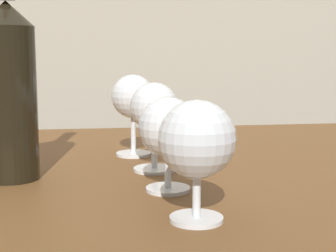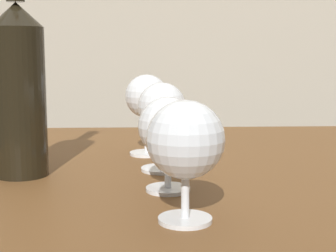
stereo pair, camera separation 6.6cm
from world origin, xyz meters
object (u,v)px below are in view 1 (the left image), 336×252
wine_glass_port (168,130)px  wine_bottle (9,88)px  wine_glass_chardonnay (154,109)px  wine_glass_white (133,98)px  wine_glass_cabernet (197,142)px

wine_glass_port → wine_bottle: (-0.21, 0.09, 0.05)m
wine_bottle → wine_glass_port: bearing=-23.9°
wine_glass_port → wine_bottle: wine_bottle is taller
wine_glass_chardonnay → wine_glass_white: 0.13m
wine_glass_cabernet → wine_glass_white: size_ratio=0.93×
wine_glass_port → wine_glass_cabernet: bearing=-83.8°
wine_bottle → wine_glass_chardonnay: bearing=6.0°
wine_bottle → wine_glass_cabernet: bearing=-44.0°
wine_glass_cabernet → wine_glass_chardonnay: 0.24m
wine_glass_port → wine_glass_white: 0.24m
wine_glass_chardonnay → wine_glass_white: (-0.02, 0.12, 0.01)m
wine_glass_cabernet → wine_glass_chardonnay: wine_glass_chardonnay is taller
wine_glass_cabernet → wine_bottle: wine_bottle is taller
wine_glass_port → wine_glass_chardonnay: bearing=92.2°
wine_glass_chardonnay → wine_bottle: 0.21m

